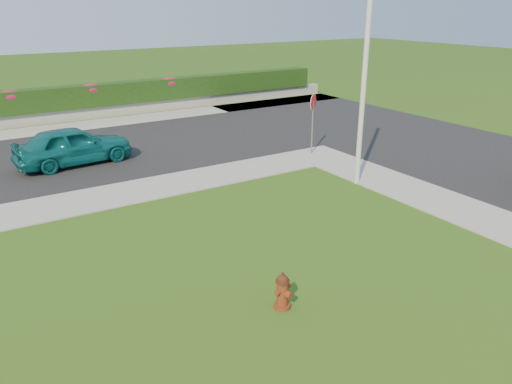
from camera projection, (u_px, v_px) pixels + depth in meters
ground at (332, 342)px, 8.69m from camera, size 120.00×120.00×0.00m
curb_corner at (319, 155)px, 19.29m from camera, size 2.00×2.00×0.04m
sidewalk_beyond at (49, 130)px, 23.22m from camera, size 34.00×2.00×0.04m
retaining_wall at (42, 118)px, 24.31m from camera, size 34.00×0.40×0.60m
hedge at (39, 100)px, 24.09m from camera, size 32.00×0.90×1.10m
fire_hydrant at (283, 291)px, 9.54m from camera, size 0.40×0.38×0.77m
sedan_teal at (73, 145)px, 17.99m from camera, size 4.22×2.02×1.39m
utility_pole at (364, 85)px, 15.25m from camera, size 0.16×0.16×6.39m
stop_sign at (313, 110)px, 18.92m from camera, size 0.56×0.35×2.36m
flower_clump_d at (10, 96)px, 23.27m from camera, size 1.19×0.77×0.60m
flower_clump_e at (91, 89)px, 25.14m from camera, size 1.18×0.76×0.59m
flower_clump_f at (169, 83)px, 27.25m from camera, size 1.19×0.76×0.59m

